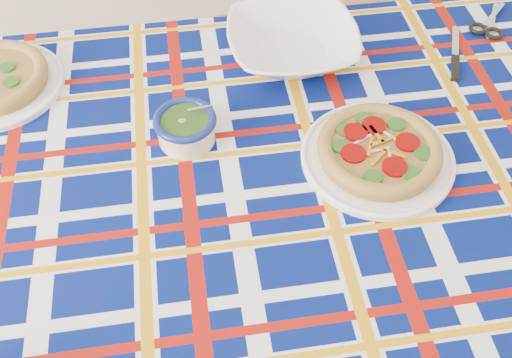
{
  "coord_description": "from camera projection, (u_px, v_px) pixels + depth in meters",
  "views": [
    {
      "loc": [
        0.31,
        -0.28,
        1.57
      ],
      "look_at": [
        0.45,
        0.37,
        0.77
      ],
      "focal_mm": 40.0,
      "sensor_mm": 36.0,
      "label": 1
    }
  ],
  "objects": [
    {
      "name": "dining_table",
      "position": [
        274.0,
        194.0,
        1.14
      ],
      "size": [
        1.64,
        1.09,
        0.74
      ],
      "rotation": [
        0.0,
        0.0,
        -0.06
      ],
      "color": "brown",
      "rests_on": "floor"
    },
    {
      "name": "tablecloth",
      "position": [
        274.0,
        187.0,
        1.12
      ],
      "size": [
        1.68,
        1.12,
        0.1
      ],
      "primitive_type": null,
      "rotation": [
        0.0,
        0.0,
        -0.06
      ],
      "color": "#041156",
      "rests_on": "dining_table"
    },
    {
      "name": "main_focaccia_plate",
      "position": [
        379.0,
        150.0,
        1.07
      ],
      "size": [
        0.34,
        0.34,
        0.06
      ],
      "primitive_type": null,
      "rotation": [
        0.0,
        0.0,
        -0.13
      ],
      "color": "olive",
      "rests_on": "tablecloth"
    },
    {
      "name": "pesto_bowl",
      "position": [
        186.0,
        126.0,
        1.1
      ],
      "size": [
        0.14,
        0.14,
        0.07
      ],
      "primitive_type": null,
      "rotation": [
        0.0,
        0.0,
        -0.19
      ],
      "color": "#1A350E",
      "rests_on": "tablecloth"
    },
    {
      "name": "serving_bowl",
      "position": [
        292.0,
        43.0,
        1.27
      ],
      "size": [
        0.31,
        0.31,
        0.07
      ],
      "primitive_type": "imported",
      "rotation": [
        0.0,
        0.0,
        -0.08
      ],
      "color": "white",
      "rests_on": "tablecloth"
    },
    {
      "name": "table_knife",
      "position": [
        456.0,
        43.0,
        1.32
      ],
      "size": [
        0.11,
        0.2,
        0.01
      ],
      "primitive_type": null,
      "rotation": [
        0.0,
        0.0,
        1.13
      ],
      "color": "silver",
      "rests_on": "tablecloth"
    },
    {
      "name": "kitchen_scissors",
      "position": [
        494.0,
        15.0,
        1.38
      ],
      "size": [
        0.18,
        0.19,
        0.02
      ],
      "primitive_type": null,
      "rotation": [
        0.0,
        0.0,
        0.84
      ],
      "color": "silver",
      "rests_on": "tablecloth"
    }
  ]
}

